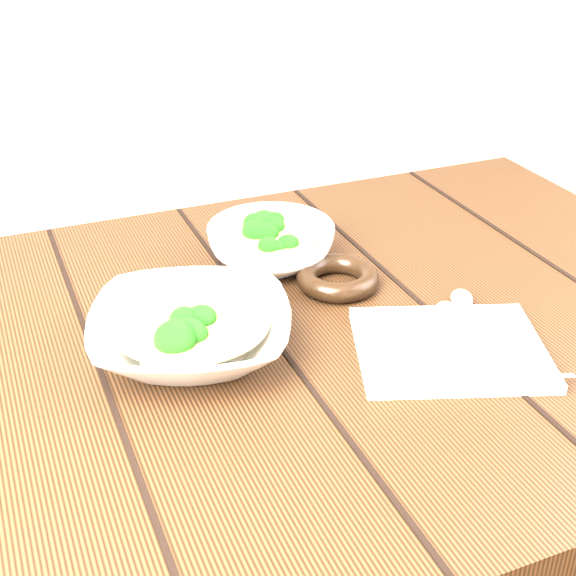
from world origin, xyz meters
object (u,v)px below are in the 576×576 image
(trivet, at_px, (338,278))
(soup_bowl_front, at_px, (191,331))
(table, at_px, (287,411))
(soup_bowl_back, at_px, (271,243))
(napkin, at_px, (450,348))

(trivet, bearing_deg, soup_bowl_front, -160.55)
(soup_bowl_front, xyz_separation_m, trivet, (0.22, 0.08, -0.02))
(table, height_order, trivet, trivet)
(soup_bowl_back, xyz_separation_m, napkin, (0.10, -0.29, -0.02))
(table, relative_size, soup_bowl_front, 4.23)
(soup_bowl_back, height_order, trivet, soup_bowl_back)
(table, distance_m, soup_bowl_front, 0.19)
(table, relative_size, napkin, 5.75)
(soup_bowl_front, height_order, soup_bowl_back, soup_bowl_front)
(table, height_order, napkin, napkin)
(soup_bowl_back, height_order, napkin, soup_bowl_back)
(soup_bowl_front, height_order, napkin, soup_bowl_front)
(table, xyz_separation_m, trivet, (0.10, 0.07, 0.13))
(table, xyz_separation_m, soup_bowl_back, (0.05, 0.17, 0.15))
(table, bearing_deg, soup_bowl_front, -178.00)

